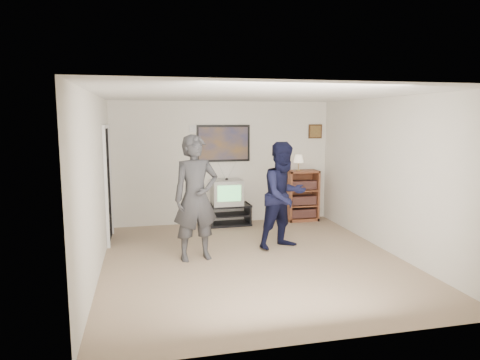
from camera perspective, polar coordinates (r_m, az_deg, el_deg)
name	(u,v)px	position (r m, az deg, el deg)	size (l,w,h in m)	color
room_shell	(248,177)	(6.73, 1.11, 0.45)	(4.51, 5.00, 2.51)	#8F705A
media_stand	(229,215)	(8.74, -1.46, -4.64)	(0.87, 0.50, 0.43)	black
crt_television	(227,192)	(8.64, -1.76, -1.64)	(0.60, 0.51, 0.51)	#A7A8A3
bookshelf	(302,196)	(9.16, 8.30, -2.06)	(0.65, 0.37, 1.07)	brown
table_lamp	(299,163)	(9.00, 7.81, 2.29)	(0.21, 0.21, 0.33)	beige
person_tall	(196,198)	(6.53, -5.91, -2.40)	(0.70, 0.46, 1.92)	#323235
person_short	(284,195)	(7.13, 5.88, -2.07)	(0.87, 0.67, 1.78)	black
controller_left	(198,182)	(6.69, -5.63, -0.29)	(0.03, 0.11, 0.03)	white
controller_right	(278,187)	(7.33, 5.03, -0.95)	(0.04, 0.13, 0.04)	white
poster	(223,143)	(8.76, -2.23, 4.90)	(1.10, 0.03, 0.75)	black
air_vent	(196,129)	(8.67, -5.84, 6.81)	(0.28, 0.02, 0.14)	white
small_picture	(315,131)	(9.33, 10.00, 6.40)	(0.30, 0.03, 0.30)	#382011
doorway	(107,185)	(7.84, -17.26, -0.65)	(0.03, 0.85, 2.00)	black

